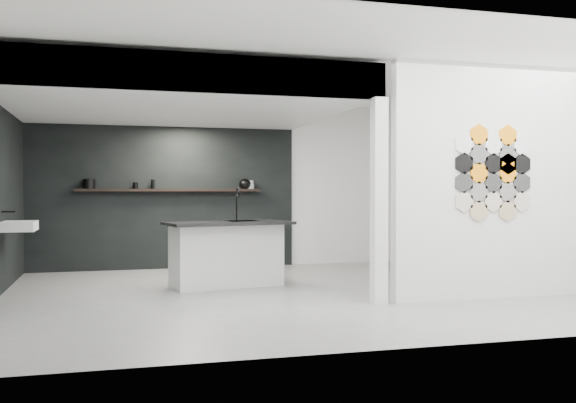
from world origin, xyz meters
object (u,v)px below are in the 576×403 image
(kitchen_island, at_px, (227,253))
(glass_bowl, at_px, (251,186))
(partition_panel, at_px, (487,182))
(stockpot, at_px, (89,184))
(utensil_cup, at_px, (135,186))
(kettle, at_px, (245,184))
(bottle_dark, at_px, (153,184))
(wall_basin, at_px, (19,226))
(glass_vase, at_px, (251,185))

(kitchen_island, xyz_separation_m, glass_bowl, (0.78, 2.12, 0.91))
(partition_panel, xyz_separation_m, stockpot, (-4.69, 3.87, -0.00))
(stockpot, bearing_deg, utensil_cup, 0.00)
(kitchen_island, bearing_deg, kettle, 60.69)
(bottle_dark, bearing_deg, wall_basin, -130.47)
(partition_panel, height_order, utensil_cup, partition_panel)
(partition_panel, relative_size, glass_bowl, 22.76)
(glass_vase, bearing_deg, stockpot, 180.00)
(stockpot, xyz_separation_m, glass_bowl, (2.62, 0.00, -0.03))
(kitchen_island, height_order, glass_vase, glass_vase)
(wall_basin, distance_m, kettle, 3.93)
(glass_vase, bearing_deg, bottle_dark, 180.00)
(kettle, bearing_deg, bottle_dark, -171.58)
(partition_panel, height_order, glass_vase, partition_panel)
(glass_vase, bearing_deg, utensil_cup, 180.00)
(kitchen_island, distance_m, glass_bowl, 2.44)
(partition_panel, relative_size, bottle_dark, 18.39)
(partition_panel, relative_size, kitchen_island, 1.58)
(kitchen_island, relative_size, bottle_dark, 11.63)
(kitchen_island, bearing_deg, bottle_dark, 100.35)
(glass_bowl, height_order, glass_vase, glass_vase)
(kettle, height_order, glass_bowl, kettle)
(glass_vase, bearing_deg, partition_panel, -61.77)
(partition_panel, bearing_deg, kitchen_island, 148.62)
(partition_panel, xyz_separation_m, utensil_cup, (-3.98, 3.87, -0.03))
(partition_panel, bearing_deg, wall_basin, 161.77)
(stockpot, relative_size, utensil_cup, 1.82)
(glass_bowl, bearing_deg, stockpot, 180.00)
(kitchen_island, distance_m, utensil_cup, 2.57)
(stockpot, xyz_separation_m, bottle_dark, (0.99, 0.00, -0.00))
(bottle_dark, bearing_deg, partition_panel, -46.23)
(glass_bowl, bearing_deg, bottle_dark, 180.00)
(utensil_cup, bearing_deg, partition_panel, -44.18)
(wall_basin, relative_size, bottle_dark, 3.94)
(partition_panel, distance_m, glass_vase, 4.39)
(wall_basin, bearing_deg, glass_bowl, 31.35)
(glass_vase, bearing_deg, wall_basin, -148.65)
(wall_basin, distance_m, kitchen_island, 2.64)
(kitchen_island, bearing_deg, wall_basin, 167.31)
(kitchen_island, bearing_deg, utensil_cup, 106.45)
(kitchen_island, xyz_separation_m, kettle, (0.69, 2.12, 0.96))
(utensil_cup, bearing_deg, bottle_dark, 0.00)
(stockpot, distance_m, glass_bowl, 2.62)
(glass_bowl, distance_m, utensil_cup, 1.90)
(wall_basin, relative_size, utensil_cup, 5.74)
(stockpot, distance_m, glass_vase, 2.62)
(wall_basin, relative_size, glass_bowl, 4.88)
(stockpot, relative_size, bottle_dark, 1.25)
(kitchen_island, xyz_separation_m, utensil_cup, (-1.12, 2.12, 0.92))
(kettle, bearing_deg, glass_bowl, 8.42)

